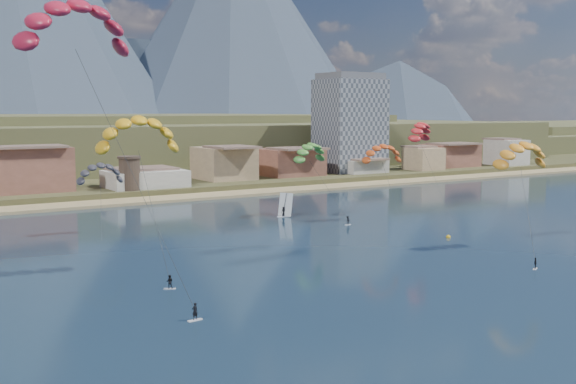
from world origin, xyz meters
The scene contains 14 objects.
ground centered at (0.00, 0.00, 0.00)m, with size 2400.00×2400.00×0.00m, color black.
beach centered at (0.00, 106.00, 0.25)m, with size 2200.00×12.00×0.90m.
foothills centered at (22.39, 232.47, 9.08)m, with size 940.00×210.00×18.00m.
apartment_tower centered at (85.00, 128.00, 17.82)m, with size 20.00×16.00×32.00m.
watchtower centered at (5.00, 114.00, 6.37)m, with size 5.82×5.82×8.60m.
kitesurfer_red centered at (-33.08, 22.34, 31.65)m, with size 16.16×15.07×35.45m.
kitesurfer_yellow centered at (-21.85, 34.50, 19.49)m, with size 11.95×13.11×22.64m.
kitesurfer_orange centered at (35.28, 18.96, 15.58)m, with size 15.80×14.44×20.72m.
kitesurfer_green centered at (26.25, 64.72, 13.81)m, with size 9.83×16.77×18.28m.
distant_kite_dark centered at (-17.10, 66.68, 11.57)m, with size 8.56×5.65×14.83m.
distant_kite_orange centered at (34.82, 52.03, 14.07)m, with size 9.15×6.50×17.10m.
distant_kite_red centered at (47.59, 55.19, 18.13)m, with size 9.67×7.88×21.00m.
windsurfer centered at (21.40, 67.09, 1.56)m, with size 2.81×3.06×4.92m.
buoy centered at (32.58, 31.47, 0.13)m, with size 0.78×0.78×0.78m.
Camera 1 is at (-54.40, -53.61, 21.91)m, focal length 43.35 mm.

